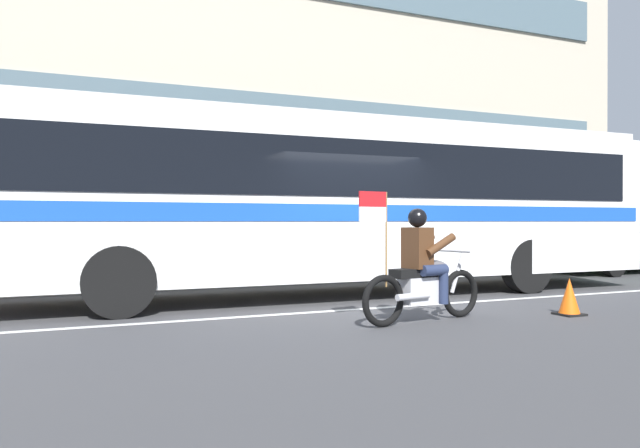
{
  "coord_description": "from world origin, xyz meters",
  "views": [
    {
      "loc": [
        -4.54,
        -9.02,
        1.39
      ],
      "look_at": [
        -0.71,
        -0.25,
        1.34
      ],
      "focal_mm": 33.73,
      "sensor_mm": 36.0,
      "label": 1
    }
  ],
  "objects_px": {
    "transit_bus": "(336,195)",
    "motorcycle_with_rider": "(422,274)",
    "fire_hydrant": "(396,257)",
    "traffic_cone": "(569,298)",
    "parked_sedan_curbside": "(624,241)"
  },
  "relations": [
    {
      "from": "transit_bus",
      "to": "motorcycle_with_rider",
      "type": "xyz_separation_m",
      "value": [
        -0.18,
        -3.21,
        -1.22
      ]
    },
    {
      "from": "fire_hydrant",
      "to": "traffic_cone",
      "type": "bearing_deg",
      "value": -96.29
    },
    {
      "from": "transit_bus",
      "to": "motorcycle_with_rider",
      "type": "relative_size",
      "value": 5.95
    },
    {
      "from": "transit_bus",
      "to": "traffic_cone",
      "type": "bearing_deg",
      "value": -58.82
    },
    {
      "from": "parked_sedan_curbside",
      "to": "traffic_cone",
      "type": "distance_m",
      "value": 8.69
    },
    {
      "from": "motorcycle_with_rider",
      "to": "transit_bus",
      "type": "bearing_deg",
      "value": 86.8
    },
    {
      "from": "transit_bus",
      "to": "parked_sedan_curbside",
      "type": "distance_m",
      "value": 9.44
    },
    {
      "from": "transit_bus",
      "to": "fire_hydrant",
      "type": "bearing_deg",
      "value": 41.68
    },
    {
      "from": "motorcycle_with_rider",
      "to": "traffic_cone",
      "type": "xyz_separation_m",
      "value": [
        2.33,
        -0.35,
        -0.41
      ]
    },
    {
      "from": "parked_sedan_curbside",
      "to": "motorcycle_with_rider",
      "type": "bearing_deg",
      "value": -154.07
    },
    {
      "from": "transit_bus",
      "to": "fire_hydrant",
      "type": "height_order",
      "value": "transit_bus"
    },
    {
      "from": "parked_sedan_curbside",
      "to": "fire_hydrant",
      "type": "xyz_separation_m",
      "value": [
        -6.45,
        1.13,
        -0.33
      ]
    },
    {
      "from": "motorcycle_with_rider",
      "to": "parked_sedan_curbside",
      "type": "distance_m",
      "value": 10.52
    },
    {
      "from": "motorcycle_with_rider",
      "to": "fire_hydrant",
      "type": "relative_size",
      "value": 2.89
    },
    {
      "from": "fire_hydrant",
      "to": "transit_bus",
      "type": "bearing_deg",
      "value": -138.32
    }
  ]
}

